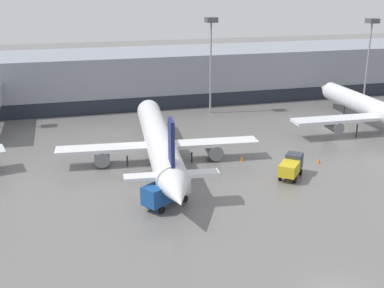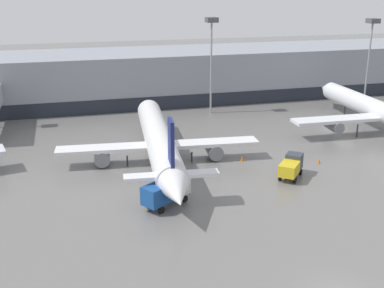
{
  "view_description": "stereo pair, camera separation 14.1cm",
  "coord_description": "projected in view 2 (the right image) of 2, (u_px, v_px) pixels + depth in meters",
  "views": [
    {
      "loc": [
        -17.53,
        -24.76,
        20.65
      ],
      "look_at": [
        -3.54,
        26.13,
        3.0
      ],
      "focal_mm": 45.0,
      "sensor_mm": 36.0,
      "label": 1
    },
    {
      "loc": [
        -17.39,
        -24.8,
        20.65
      ],
      "look_at": [
        -3.54,
        26.13,
        3.0
      ],
      "focal_mm": 45.0,
      "sensor_mm": 36.0,
      "label": 2
    }
  ],
  "objects": [
    {
      "name": "service_truck_0",
      "position": [
        166.0,
        191.0,
        46.6
      ],
      "size": [
        5.39,
        4.42,
        2.51
      ],
      "rotation": [
        0.0,
        0.0,
        0.59
      ],
      "color": "#19478C",
      "rests_on": "ground_plane"
    },
    {
      "name": "traffic_cone_0",
      "position": [
        319.0,
        161.0,
        58.04
      ],
      "size": [
        0.38,
        0.38,
        0.66
      ],
      "color": "orange",
      "rests_on": "ground_plane"
    },
    {
      "name": "parked_jet_2",
      "position": [
        159.0,
        141.0,
        57.7
      ],
      "size": [
        24.44,
        36.27,
        8.65
      ],
      "rotation": [
        0.0,
        0.0,
        1.47
      ],
      "color": "white",
      "rests_on": "ground_plane"
    },
    {
      "name": "apron_light_mast_5",
      "position": [
        211.0,
        37.0,
        76.81
      ],
      "size": [
        1.8,
        1.8,
        15.6
      ],
      "color": "gray",
      "rests_on": "ground_plane"
    },
    {
      "name": "traffic_cone_4",
      "position": [
        242.0,
        158.0,
        58.71
      ],
      "size": [
        0.36,
        0.36,
        0.74
      ],
      "color": "orange",
      "rests_on": "ground_plane"
    },
    {
      "name": "parked_jet_1",
      "position": [
        384.0,
        113.0,
        68.67
      ],
      "size": [
        27.5,
        36.79,
        10.35
      ],
      "rotation": [
        0.0,
        0.0,
        1.53
      ],
      "color": "silver",
      "rests_on": "ground_plane"
    },
    {
      "name": "apron_light_mast_1",
      "position": [
        371.0,
        36.0,
        82.88
      ],
      "size": [
        1.8,
        1.8,
        15.0
      ],
      "color": "gray",
      "rests_on": "ground_plane"
    },
    {
      "name": "service_truck_1",
      "position": [
        291.0,
        166.0,
        53.45
      ],
      "size": [
        4.14,
        4.39,
        2.43
      ],
      "rotation": [
        0.0,
        0.0,
        0.86
      ],
      "color": "gold",
      "rests_on": "ground_plane"
    },
    {
      "name": "terminal_building",
      "position": [
        158.0,
        76.0,
        88.66
      ],
      "size": [
        160.0,
        31.78,
        9.0
      ],
      "color": "gray",
      "rests_on": "ground_plane"
    }
  ]
}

